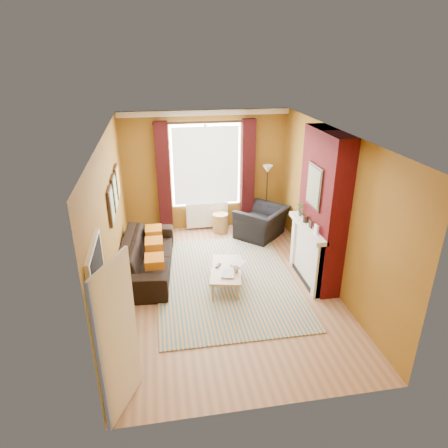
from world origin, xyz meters
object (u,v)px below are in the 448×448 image
Objects in this scene: sofa at (147,255)px; coffee_table at (226,270)px; armchair at (261,222)px; wicker_stool at (220,223)px; floor_lamp at (267,179)px.

sofa is 2.02× the size of coffee_table.
sofa is at bearing -21.68° from armchair.
wicker_stool is at bearing 95.54° from coffee_table.
wicker_stool is at bearing 179.58° from floor_lamp.
sofa is 2.32m from wicker_stool.
coffee_table is 2.38m from wicker_stool.
wicker_stool is (1.70, 1.58, -0.11)m from sofa.
coffee_table is at bearing -120.39° from floor_lamp.
coffee_table is at bearing -96.76° from wicker_stool.
armchair is at bearing -25.03° from wicker_stool.
coffee_table is (1.42, -0.79, -0.02)m from sofa.
floor_lamp is (0.21, 0.41, 0.90)m from armchair.
sofa is 4.94× the size of wicker_stool.
armchair is 0.99m from wicker_stool.
armchair is 0.68× the size of floor_lamp.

